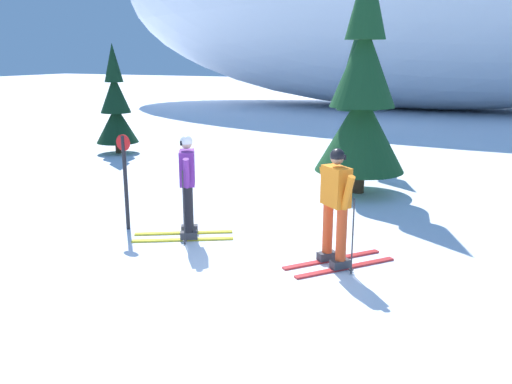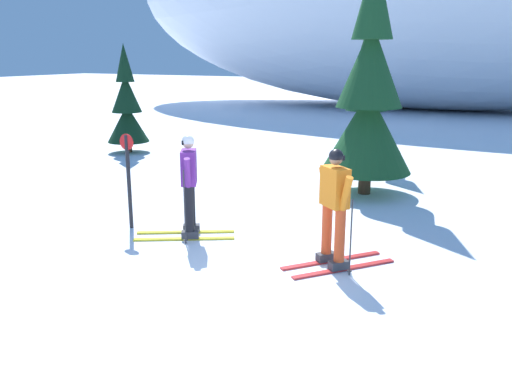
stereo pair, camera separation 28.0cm
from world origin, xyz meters
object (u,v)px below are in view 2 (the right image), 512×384
Objects in this scene: pine_tree_center at (369,97)px; skier_purple_jacket at (189,184)px; pine_tree_center_left at (366,104)px; skier_orange_jacket at (335,206)px; pine_tree_far_left at (127,108)px; trail_marker_post at (129,176)px.

skier_purple_jacket is at bearing -114.14° from pine_tree_center.
skier_purple_jacket is at bearing -97.91° from pine_tree_center_left.
skier_purple_jacket is (-2.60, 0.21, 0.00)m from skier_orange_jacket.
skier_purple_jacket is 0.52× the size of pine_tree_far_left.
skier_orange_jacket is 1.03× the size of trail_marker_post.
pine_tree_center_left is (7.17, 1.28, 0.29)m from pine_tree_far_left.
pine_tree_far_left is 0.66× the size of pine_tree_center.
skier_orange_jacket is 4.59m from pine_tree_center.
skier_orange_jacket is at bearing -80.45° from pine_tree_center.
skier_purple_jacket reaches higher than trail_marker_post.
pine_tree_far_left is at bearing -169.86° from pine_tree_center_left.
pine_tree_far_left is 7.29m from pine_tree_center_left.
pine_tree_center is (-0.73, 4.37, 1.19)m from skier_orange_jacket.
pine_tree_center reaches higher than pine_tree_far_left.
skier_purple_jacket is at bearing 3.69° from trail_marker_post.
skier_orange_jacket is 0.43× the size of pine_tree_center_left.
pine_tree_center_left is 2.40× the size of trail_marker_post.
pine_tree_center_left reaches higher than skier_purple_jacket.
skier_orange_jacket is 2.61m from skier_purple_jacket.
skier_orange_jacket is at bearing -4.69° from skier_purple_jacket.
pine_tree_center_left reaches higher than skier_orange_jacket.
pine_tree_far_left is 8.26m from pine_tree_center.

